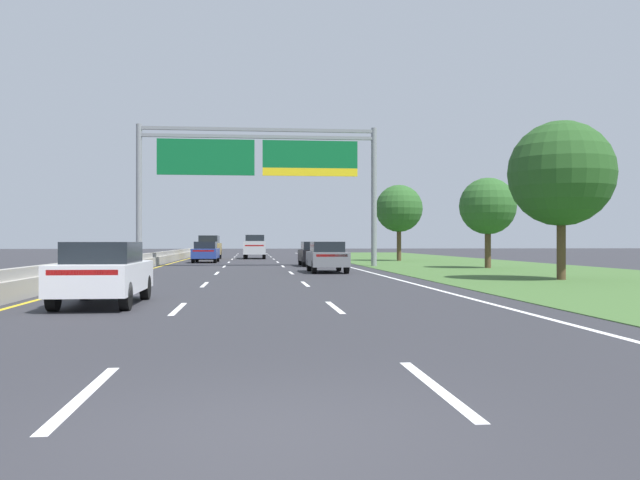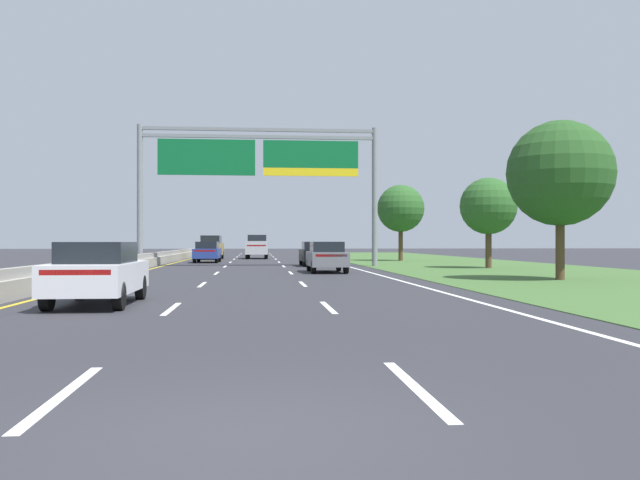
{
  "view_description": "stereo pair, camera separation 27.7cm",
  "coord_description": "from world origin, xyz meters",
  "px_view_note": "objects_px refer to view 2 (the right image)",
  "views": [
    {
      "loc": [
        -0.14,
        -5.7,
        1.58
      ],
      "look_at": [
        3.6,
        31.37,
        1.66
      ],
      "focal_mm": 38.21,
      "sensor_mm": 36.0,
      "label": 1
    },
    {
      "loc": [
        0.14,
        -5.72,
        1.58
      ],
      "look_at": [
        3.6,
        31.37,
        1.66
      ],
      "focal_mm": 38.21,
      "sensor_mm": 36.0,
      "label": 2
    }
  ],
  "objects_px": {
    "car_white_left_lane_sedan": "(98,272)",
    "car_blue_left_lane_sedan": "(207,252)",
    "car_black_right_lane_sedan": "(315,253)",
    "car_grey_right_lane_sedan": "(327,256)",
    "pickup_truck_silver": "(257,247)",
    "roadside_tree_mid": "(488,206)",
    "roadside_tree_far": "(401,209)",
    "overhead_sign_gantry": "(259,166)",
    "car_gold_left_lane_suv": "(211,247)",
    "roadside_tree_near": "(560,174)"
  },
  "relations": [
    {
      "from": "car_black_right_lane_sedan",
      "to": "car_grey_right_lane_sedan",
      "type": "bearing_deg",
      "value": 178.41
    },
    {
      "from": "overhead_sign_gantry",
      "to": "car_blue_left_lane_sedan",
      "type": "relative_size",
      "value": 3.4
    },
    {
      "from": "car_gold_left_lane_suv",
      "to": "car_grey_right_lane_sedan",
      "type": "bearing_deg",
      "value": -162.94
    },
    {
      "from": "pickup_truck_silver",
      "to": "roadside_tree_mid",
      "type": "xyz_separation_m",
      "value": [
        13.57,
        -24.37,
        2.58
      ]
    },
    {
      "from": "overhead_sign_gantry",
      "to": "car_grey_right_lane_sedan",
      "type": "distance_m",
      "value": 10.37
    },
    {
      "from": "car_grey_right_lane_sedan",
      "to": "car_blue_left_lane_sedan",
      "type": "bearing_deg",
      "value": 23.04
    },
    {
      "from": "car_gold_left_lane_suv",
      "to": "roadside_tree_far",
      "type": "height_order",
      "value": "roadside_tree_far"
    },
    {
      "from": "roadside_tree_near",
      "to": "roadside_tree_far",
      "type": "relative_size",
      "value": 1.05
    },
    {
      "from": "car_white_left_lane_sedan",
      "to": "car_blue_left_lane_sedan",
      "type": "height_order",
      "value": "same"
    },
    {
      "from": "car_blue_left_lane_sedan",
      "to": "roadside_tree_near",
      "type": "height_order",
      "value": "roadside_tree_near"
    },
    {
      "from": "car_gold_left_lane_suv",
      "to": "roadside_tree_far",
      "type": "relative_size",
      "value": 0.76
    },
    {
      "from": "car_gold_left_lane_suv",
      "to": "roadside_tree_mid",
      "type": "xyz_separation_m",
      "value": [
        17.62,
        -22.39,
        2.56
      ]
    },
    {
      "from": "car_gold_left_lane_suv",
      "to": "roadside_tree_mid",
      "type": "distance_m",
      "value": 28.61
    },
    {
      "from": "roadside_tree_mid",
      "to": "roadside_tree_far",
      "type": "xyz_separation_m",
      "value": [
        -1.94,
        15.44,
        0.6
      ]
    },
    {
      "from": "car_blue_left_lane_sedan",
      "to": "car_gold_left_lane_suv",
      "type": "bearing_deg",
      "value": 2.86
    },
    {
      "from": "roadside_tree_far",
      "to": "pickup_truck_silver",
      "type": "bearing_deg",
      "value": 142.46
    },
    {
      "from": "pickup_truck_silver",
      "to": "car_grey_right_lane_sedan",
      "type": "distance_m",
      "value": 28.81
    },
    {
      "from": "pickup_truck_silver",
      "to": "car_white_left_lane_sedan",
      "type": "bearing_deg",
      "value": 176.14
    },
    {
      "from": "overhead_sign_gantry",
      "to": "car_black_right_lane_sedan",
      "type": "height_order",
      "value": "overhead_sign_gantry"
    },
    {
      "from": "overhead_sign_gantry",
      "to": "roadside_tree_near",
      "type": "distance_m",
      "value": 20.29
    },
    {
      "from": "roadside_tree_far",
      "to": "car_grey_right_lane_sedan",
      "type": "bearing_deg",
      "value": -112.34
    },
    {
      "from": "roadside_tree_far",
      "to": "car_blue_left_lane_sedan",
      "type": "bearing_deg",
      "value": -170.75
    },
    {
      "from": "car_white_left_lane_sedan",
      "to": "roadside_tree_far",
      "type": "distance_m",
      "value": 40.26
    },
    {
      "from": "car_blue_left_lane_sedan",
      "to": "car_grey_right_lane_sedan",
      "type": "bearing_deg",
      "value": -156.01
    },
    {
      "from": "pickup_truck_silver",
      "to": "car_blue_left_lane_sedan",
      "type": "bearing_deg",
      "value": 163.0
    },
    {
      "from": "pickup_truck_silver",
      "to": "car_white_left_lane_sedan",
      "type": "distance_m",
      "value": 46.06
    },
    {
      "from": "roadside_tree_near",
      "to": "car_blue_left_lane_sedan",
      "type": "bearing_deg",
      "value": 122.47
    },
    {
      "from": "pickup_truck_silver",
      "to": "car_blue_left_lane_sedan",
      "type": "distance_m",
      "value": 12.04
    },
    {
      "from": "pickup_truck_silver",
      "to": "car_black_right_lane_sedan",
      "type": "distance_m",
      "value": 19.73
    },
    {
      "from": "pickup_truck_silver",
      "to": "roadside_tree_far",
      "type": "height_order",
      "value": "roadside_tree_far"
    },
    {
      "from": "roadside_tree_near",
      "to": "roadside_tree_far",
      "type": "xyz_separation_m",
      "value": [
        -0.66,
        27.69,
        -0.1
      ]
    },
    {
      "from": "car_black_right_lane_sedan",
      "to": "roadside_tree_mid",
      "type": "xyz_separation_m",
      "value": [
        9.83,
        -5.0,
        2.84
      ]
    },
    {
      "from": "car_white_left_lane_sedan",
      "to": "roadside_tree_mid",
      "type": "height_order",
      "value": "roadside_tree_mid"
    },
    {
      "from": "car_black_right_lane_sedan",
      "to": "car_gold_left_lane_suv",
      "type": "xyz_separation_m",
      "value": [
        -7.79,
        17.39,
        0.28
      ]
    },
    {
      "from": "roadside_tree_mid",
      "to": "car_blue_left_lane_sedan",
      "type": "bearing_deg",
      "value": 143.23
    },
    {
      "from": "car_blue_left_lane_sedan",
      "to": "pickup_truck_silver",
      "type": "bearing_deg",
      "value": -17.12
    },
    {
      "from": "car_grey_right_lane_sedan",
      "to": "overhead_sign_gantry",
      "type": "bearing_deg",
      "value": 22.99
    },
    {
      "from": "car_white_left_lane_sedan",
      "to": "car_black_right_lane_sedan",
      "type": "bearing_deg",
      "value": -16.47
    },
    {
      "from": "roadside_tree_mid",
      "to": "car_white_left_lane_sedan",
      "type": "bearing_deg",
      "value": -129.22
    },
    {
      "from": "car_grey_right_lane_sedan",
      "to": "roadside_tree_near",
      "type": "relative_size",
      "value": 0.67
    },
    {
      "from": "roadside_tree_near",
      "to": "roadside_tree_far",
      "type": "height_order",
      "value": "roadside_tree_near"
    },
    {
      "from": "overhead_sign_gantry",
      "to": "roadside_tree_mid",
      "type": "xyz_separation_m",
      "value": [
        13.44,
        -3.86,
        -2.69
      ]
    },
    {
      "from": "roadside_tree_far",
      "to": "car_black_right_lane_sedan",
      "type": "bearing_deg",
      "value": -127.07
    },
    {
      "from": "car_gold_left_lane_suv",
      "to": "roadside_tree_mid",
      "type": "relative_size",
      "value": 0.88
    },
    {
      "from": "car_grey_right_lane_sedan",
      "to": "roadside_tree_far",
      "type": "bearing_deg",
      "value": -22.31
    },
    {
      "from": "car_grey_right_lane_sedan",
      "to": "car_black_right_lane_sedan",
      "type": "distance_m",
      "value": 9.22
    },
    {
      "from": "car_black_right_lane_sedan",
      "to": "roadside_tree_far",
      "type": "bearing_deg",
      "value": -37.46
    },
    {
      "from": "roadside_tree_mid",
      "to": "roadside_tree_far",
      "type": "distance_m",
      "value": 15.57
    },
    {
      "from": "overhead_sign_gantry",
      "to": "car_blue_left_lane_sedan",
      "type": "distance_m",
      "value": 11.31
    },
    {
      "from": "car_gold_left_lane_suv",
      "to": "overhead_sign_gantry",
      "type": "bearing_deg",
      "value": -166.18
    }
  ]
}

